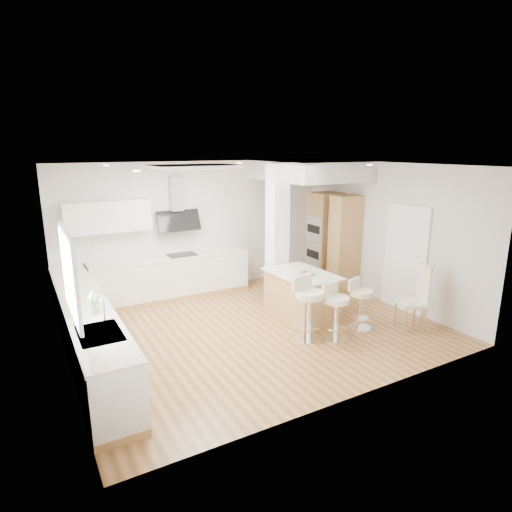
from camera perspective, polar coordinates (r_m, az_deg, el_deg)
ground at (r=7.62m, az=-0.23°, el=-9.53°), size 6.00×6.00×0.00m
ceiling at (r=7.62m, az=-0.23°, el=-9.53°), size 6.00×5.00×0.02m
wall_back at (r=9.39m, az=-7.70°, el=3.87°), size 6.00×0.04×2.80m
wall_left at (r=6.33m, az=-24.72°, el=-2.43°), size 0.04×5.00×2.80m
wall_right at (r=8.99m, az=16.73°, el=2.92°), size 0.04×5.00×2.80m
skylight at (r=7.19m, az=-8.28°, el=11.69°), size 4.10×2.10×0.06m
window_left at (r=5.39m, az=-23.68°, el=-1.83°), size 0.06×1.28×1.07m
doorway_right at (r=8.66m, az=19.25°, el=-0.41°), size 0.05×1.00×2.10m
counter_left at (r=6.88m, az=-21.57°, el=-9.16°), size 0.63×4.50×1.35m
counter_back at (r=9.00m, az=-12.31°, el=-1.40°), size 3.62×0.63×2.50m
pillar at (r=8.49m, az=2.83°, el=2.88°), size 0.35×0.35×2.80m
soffit at (r=9.30m, az=7.01°, el=11.24°), size 1.78×2.20×0.40m
oven_column at (r=9.72m, az=10.08°, el=2.03°), size 0.63×1.21×2.10m
peninsula at (r=8.02m, az=6.10°, el=-5.11°), size 0.95×1.41×0.91m
bar_stool_a at (r=7.02m, az=7.00°, el=-6.51°), size 0.56×0.56×1.07m
bar_stool_b at (r=7.13m, az=10.56°, el=-6.94°), size 0.49×0.49×0.94m
bar_stool_c at (r=7.62m, az=13.67°, el=-5.89°), size 0.51×0.51×0.89m
dining_chair at (r=7.88m, az=20.72°, el=-4.88°), size 0.58×0.58×1.16m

